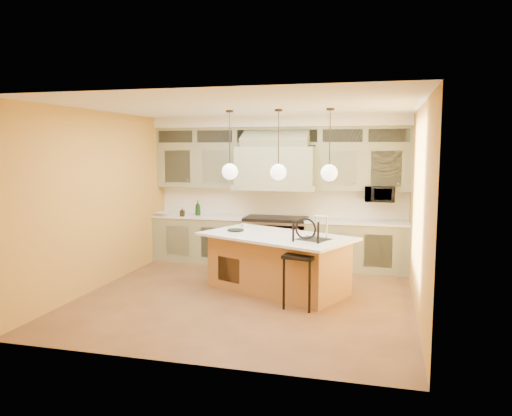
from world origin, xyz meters
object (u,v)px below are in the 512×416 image
(counter_stool, at_px, (302,257))
(microwave, at_px, (380,194))
(kitchen_island, at_px, (278,262))
(range, at_px, (276,241))

(counter_stool, height_order, microwave, microwave)
(microwave, bearing_deg, kitchen_island, -130.59)
(range, relative_size, counter_stool, 0.93)
(kitchen_island, relative_size, microwave, 4.97)
(range, distance_m, kitchen_island, 1.75)
(range, height_order, microwave, microwave)
(kitchen_island, relative_size, counter_stool, 2.09)
(counter_stool, bearing_deg, microwave, 76.74)
(range, relative_size, microwave, 2.21)
(kitchen_island, distance_m, microwave, 2.57)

